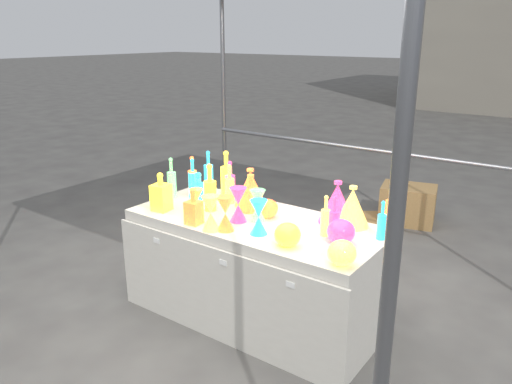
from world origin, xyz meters
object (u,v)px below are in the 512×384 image
Objects in this scene: bottle_0 at (226,172)px; globe_0 at (288,236)px; hourglass_0 at (225,214)px; lampshade_0 at (250,187)px; display_table at (255,269)px; cardboard_box_closed at (408,204)px; decanter_0 at (161,192)px.

bottle_0 reaches higher than globe_0.
hourglass_0 is 0.53m from lampshade_0.
hourglass_0 is at bearing -99.73° from display_table.
cardboard_box_closed is 2.87m from hourglass_0.
display_table is 3.25× the size of cardboard_box_closed.
hourglass_0 is at bearing -109.43° from cardboard_box_closed.
lampshade_0 is at bearing 132.30° from display_table.
lampshade_0 is (-0.45, -2.28, 0.69)m from cardboard_box_closed.
bottle_0 is at bearing 146.87° from display_table.
cardboard_box_closed is at bearing 84.09° from hourglass_0.
hourglass_0 reaches higher than cardboard_box_closed.
bottle_0 reaches higher than hourglass_0.
lampshade_0 reaches higher than hourglass_0.
lampshade_0 is (-0.21, 0.23, 0.52)m from display_table.
display_table is at bearing -109.02° from cardboard_box_closed.
bottle_0 reaches higher than display_table.
bottle_0 is 0.79m from hourglass_0.
bottle_0 is 1.24× the size of decanter_0.
globe_0 is at bearing 2.22° from hourglass_0.
display_table is 2.53m from cardboard_box_closed.
cardboard_box_closed is at bearing 84.50° from display_table.
bottle_0 is at bearing 163.65° from lampshade_0.
decanter_0 is 1.09m from globe_0.
lampshade_0 is (-0.16, 0.50, 0.03)m from hourglass_0.
display_table is at bearing 149.23° from globe_0.
cardboard_box_closed is at bearing 82.55° from lampshade_0.
cardboard_box_closed is 3.43× the size of globe_0.
cardboard_box_closed is at bearing 63.92° from decanter_0.
globe_0 is (0.18, -2.76, 0.61)m from cardboard_box_closed.
hourglass_0 is 0.81× the size of lampshade_0.
lampshade_0 is at bearing 37.66° from decanter_0.
cardboard_box_closed is at bearing 93.70° from globe_0.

